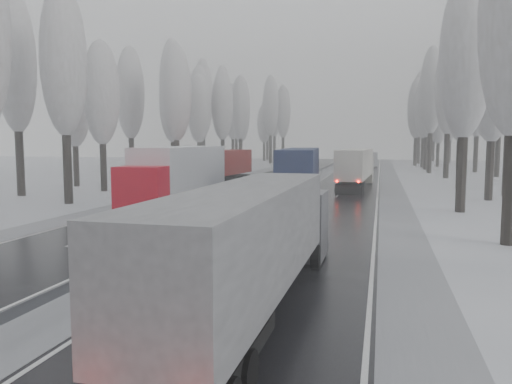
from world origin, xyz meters
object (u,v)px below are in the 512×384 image
at_px(truck_grey_tarp, 257,238).
at_px(truck_red_white, 180,173).
at_px(box_truck_distant, 370,159).
at_px(truck_blue_box, 301,170).
at_px(truck_cream_box, 356,166).
at_px(truck_red_red, 218,166).

distance_m(truck_grey_tarp, truck_red_white, 22.61).
relative_size(box_truck_distant, truck_red_white, 0.44).
height_order(truck_blue_box, truck_red_white, truck_red_white).
bearing_deg(box_truck_distant, truck_cream_box, -95.30).
distance_m(truck_blue_box, truck_red_white, 11.00).
relative_size(truck_cream_box, truck_red_white, 0.91).
height_order(truck_blue_box, box_truck_distant, truck_blue_box).
relative_size(truck_blue_box, box_truck_distant, 2.17).
bearing_deg(truck_grey_tarp, truck_blue_box, 96.98).
relative_size(truck_grey_tarp, truck_red_white, 0.82).
distance_m(box_truck_distant, truck_red_white, 67.70).
distance_m(truck_cream_box, truck_red_white, 22.60).
bearing_deg(box_truck_distant, truck_red_white, -105.05).
bearing_deg(truck_blue_box, box_truck_distant, 80.42).
height_order(truck_grey_tarp, truck_cream_box, truck_cream_box).
xyz_separation_m(box_truck_distant, truck_red_white, (-12.02, -66.61, 1.20)).
xyz_separation_m(truck_blue_box, box_truck_distant, (4.46, 58.62, -1.07)).
distance_m(truck_grey_tarp, truck_red_red, 40.53).
bearing_deg(truck_cream_box, truck_red_white, -118.11).
relative_size(truck_grey_tarp, box_truck_distant, 1.87).
height_order(truck_blue_box, truck_red_red, truck_blue_box).
relative_size(truck_blue_box, truck_red_white, 0.95).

